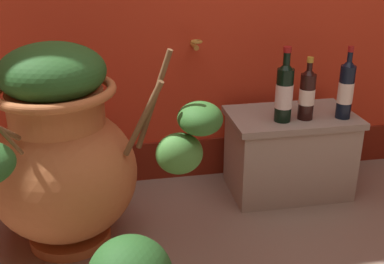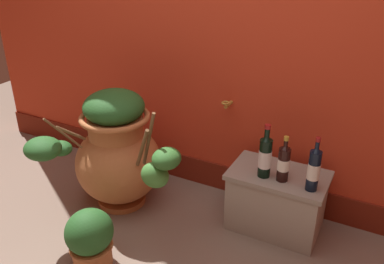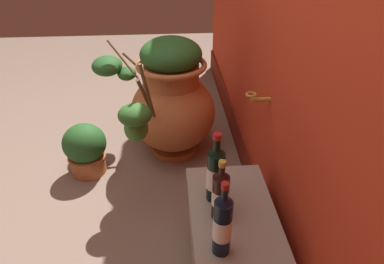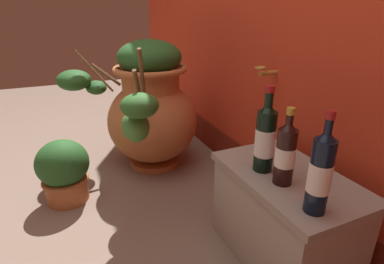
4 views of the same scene
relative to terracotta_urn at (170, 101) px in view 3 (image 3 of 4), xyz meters
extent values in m
plane|color=#7A6656|center=(0.63, -0.60, -0.40)|extent=(7.00, 7.00, 0.00)
cube|color=maroon|center=(0.63, 0.49, -0.30)|extent=(4.40, 0.02, 0.20)
cylinder|color=#B28433|center=(0.61, 0.45, 0.30)|extent=(0.02, 0.10, 0.02)
torus|color=#B28433|center=(0.61, 0.40, 0.33)|extent=(0.06, 0.06, 0.01)
cylinder|color=#B26638|center=(-0.01, 0.02, -0.38)|extent=(0.33, 0.33, 0.04)
ellipsoid|color=#B26638|center=(-0.01, 0.02, -0.09)|extent=(0.59, 0.59, 0.54)
cylinder|color=#B26638|center=(-0.01, 0.02, 0.18)|extent=(0.36, 0.36, 0.16)
torus|color=#B26638|center=(-0.01, 0.02, 0.26)|extent=(0.46, 0.46, 0.04)
cylinder|color=brown|center=(0.35, -0.12, 0.24)|extent=(0.14, 0.07, 0.39)
ellipsoid|color=#2D6628|center=(0.50, -0.19, 0.19)|extent=(0.16, 0.18, 0.12)
cylinder|color=brown|center=(0.31, -0.14, 0.18)|extent=(0.15, 0.09, 0.31)
ellipsoid|color=#428438|center=(0.43, -0.20, 0.06)|extent=(0.17, 0.14, 0.16)
cylinder|color=brown|center=(-0.16, -0.23, 0.21)|extent=(0.09, 0.17, 0.15)
ellipsoid|color=#235623|center=(-0.20, -0.29, 0.12)|extent=(0.16, 0.13, 0.09)
cylinder|color=brown|center=(-0.15, -0.30, 0.24)|extent=(0.09, 0.20, 0.27)
ellipsoid|color=#235623|center=(-0.20, -0.42, 0.18)|extent=(0.23, 0.21, 0.13)
ellipsoid|color=#235623|center=(-0.01, 0.02, 0.33)|extent=(0.40, 0.40, 0.21)
cube|color=#9E9384|center=(1.04, 0.25, -0.20)|extent=(0.56, 0.35, 0.40)
cube|color=gray|center=(1.04, 0.25, -0.01)|extent=(0.60, 0.37, 0.03)
cylinder|color=black|center=(1.08, 0.19, 0.11)|extent=(0.07, 0.07, 0.21)
cone|color=black|center=(1.08, 0.19, 0.22)|extent=(0.07, 0.07, 0.04)
cylinder|color=black|center=(1.08, 0.19, 0.25)|extent=(0.02, 0.02, 0.08)
cylinder|color=#B7932D|center=(1.08, 0.19, 0.28)|extent=(0.03, 0.03, 0.02)
cylinder|color=white|center=(1.08, 0.19, 0.11)|extent=(0.07, 0.07, 0.07)
cylinder|color=black|center=(0.96, 0.18, 0.12)|extent=(0.08, 0.08, 0.24)
cone|color=black|center=(0.96, 0.18, 0.26)|extent=(0.08, 0.08, 0.04)
cylinder|color=black|center=(0.96, 0.18, 0.29)|extent=(0.03, 0.03, 0.10)
cylinder|color=maroon|center=(0.96, 0.18, 0.33)|extent=(0.04, 0.04, 0.02)
cylinder|color=silver|center=(0.96, 0.18, 0.12)|extent=(0.08, 0.08, 0.11)
cylinder|color=black|center=(1.25, 0.17, 0.12)|extent=(0.07, 0.07, 0.25)
cone|color=black|center=(1.25, 0.17, 0.26)|extent=(0.07, 0.07, 0.04)
cylinder|color=black|center=(1.25, 0.17, 0.29)|extent=(0.02, 0.02, 0.09)
cylinder|color=maroon|center=(1.25, 0.17, 0.32)|extent=(0.03, 0.03, 0.02)
cylinder|color=white|center=(1.25, 0.17, 0.12)|extent=(0.07, 0.07, 0.10)
cylinder|color=#B26638|center=(0.21, -0.56, -0.33)|extent=(0.22, 0.22, 0.14)
torus|color=#A45D33|center=(0.21, -0.56, -0.28)|extent=(0.25, 0.25, 0.02)
ellipsoid|color=#235623|center=(0.21, -0.56, -0.17)|extent=(0.27, 0.28, 0.26)
camera|label=1|loc=(0.18, -1.76, 0.81)|focal=45.19mm
camera|label=2|loc=(1.57, -1.90, 1.34)|focal=38.51mm
camera|label=3|loc=(2.12, -0.01, 1.09)|focal=32.73mm
camera|label=4|loc=(1.83, -0.51, 0.60)|focal=28.34mm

